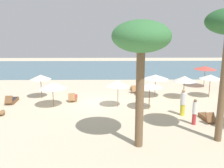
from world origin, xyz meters
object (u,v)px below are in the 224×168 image
(lounger_4, at_px, (208,118))
(dog, at_px, (2,113))
(umbrella_4, at_px, (41,77))
(umbrella_0, at_px, (118,83))
(umbrella_8, at_px, (52,85))
(lounger_3, at_px, (135,90))
(lounger_2, at_px, (12,100))
(umbrella_3, at_px, (156,77))
(person_0, at_px, (183,102))
(umbrella_5, at_px, (184,79))
(umbrella_7, at_px, (205,68))
(lounger_1, at_px, (73,98))
(umbrella_1, at_px, (211,77))
(umbrella_6, at_px, (150,85))
(palm_0, at_px, (141,41))
(person_1, at_px, (195,112))

(lounger_4, relative_size, dog, 2.01)
(dog, bearing_deg, umbrella_4, 68.97)
(umbrella_0, xyz_separation_m, lounger_4, (5.91, -2.93, -1.71))
(umbrella_8, height_order, lounger_3, umbrella_8)
(lounger_2, bearing_deg, umbrella_3, 7.14)
(person_0, bearing_deg, umbrella_0, 156.72)
(umbrella_5, xyz_separation_m, umbrella_7, (3.31, 4.03, 0.28))
(lounger_1, bearing_deg, umbrella_7, 18.77)
(lounger_1, bearing_deg, umbrella_4, 167.33)
(lounger_3, height_order, lounger_4, lounger_4)
(umbrella_1, relative_size, umbrella_3, 0.90)
(umbrella_6, height_order, lounger_1, umbrella_6)
(umbrella_5, xyz_separation_m, lounger_1, (-9.51, -0.32, -1.58))
(umbrella_6, height_order, lounger_3, umbrella_6)
(dog, bearing_deg, lounger_4, -4.72)
(umbrella_5, xyz_separation_m, lounger_2, (-14.46, -1.01, -1.58))
(umbrella_8, bearing_deg, lounger_3, 33.17)
(umbrella_1, relative_size, palm_0, 0.31)
(umbrella_1, distance_m, lounger_2, 16.97)
(lounger_1, xyz_separation_m, lounger_3, (5.57, 2.74, -0.00))
(umbrella_0, height_order, umbrella_4, umbrella_0)
(umbrella_4, distance_m, dog, 4.94)
(umbrella_4, bearing_deg, umbrella_3, 1.07)
(umbrella_1, height_order, umbrella_4, umbrella_4)
(lounger_3, bearing_deg, umbrella_6, -84.82)
(umbrella_5, relative_size, person_1, 1.18)
(lounger_2, bearing_deg, palm_0, -39.13)
(umbrella_5, xyz_separation_m, lounger_4, (0.11, -5.19, -1.58))
(lounger_4, bearing_deg, umbrella_1, 67.74)
(palm_0, bearing_deg, umbrella_8, 131.46)
(person_0, bearing_deg, umbrella_1, 50.82)
(umbrella_1, height_order, umbrella_5, umbrella_1)
(lounger_1, xyz_separation_m, dog, (-4.53, -3.70, 0.02))
(person_1, bearing_deg, umbrella_5, 79.68)
(umbrella_3, height_order, umbrella_4, umbrella_4)
(umbrella_7, height_order, person_0, umbrella_7)
(umbrella_5, bearing_deg, person_0, -107.43)
(umbrella_3, bearing_deg, umbrella_1, -1.89)
(lounger_1, xyz_separation_m, palm_0, (4.56, -8.42, 5.28))
(person_0, bearing_deg, dog, 179.26)
(lounger_3, bearing_deg, umbrella_5, -31.58)
(umbrella_5, relative_size, umbrella_6, 0.97)
(umbrella_4, height_order, lounger_1, umbrella_4)
(umbrella_0, distance_m, person_1, 6.04)
(umbrella_3, distance_m, person_0, 4.89)
(umbrella_1, xyz_separation_m, umbrella_8, (-13.21, -2.43, -0.14))
(lounger_2, relative_size, person_0, 0.90)
(lounger_1, height_order, dog, lounger_1)
(umbrella_4, xyz_separation_m, umbrella_6, (8.91, -3.19, 0.01))
(umbrella_5, distance_m, lounger_1, 9.65)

